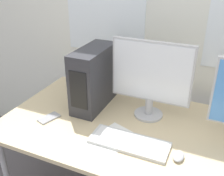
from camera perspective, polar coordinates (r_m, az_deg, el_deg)
wall_back at (r=1.99m, az=13.91°, el=15.65°), size 8.00×0.07×2.70m
desk at (r=1.70m, az=7.44°, el=-10.07°), size 1.87×0.94×0.74m
pc_tower at (r=1.82m, az=-3.98°, el=2.20°), size 0.17×0.43×0.43m
monitor_main at (r=1.67m, az=8.48°, el=2.39°), size 0.52×0.19×0.52m
keyboard at (r=1.54m, az=3.72°, el=-11.74°), size 0.46×0.18×0.02m
mouse at (r=1.48m, az=14.29°, el=-14.18°), size 0.06×0.10×0.03m
cell_phone at (r=1.80m, az=-13.56°, el=-6.36°), size 0.12×0.16×0.01m
paper_sheet_left at (r=1.57m, az=-0.26°, el=-11.19°), size 0.30×0.35×0.00m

